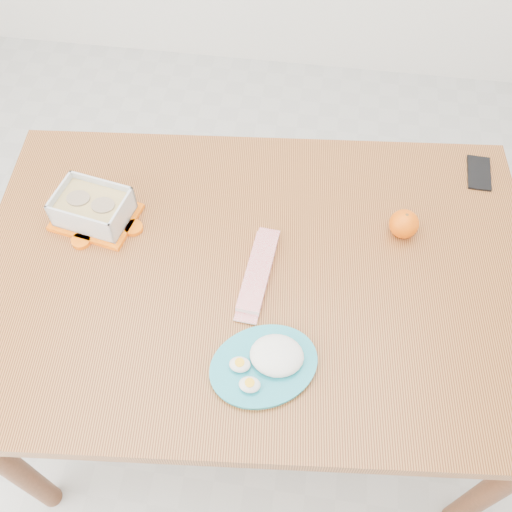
# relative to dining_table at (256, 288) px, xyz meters

# --- Properties ---
(ground) EXTENTS (3.50, 3.50, 0.00)m
(ground) POSITION_rel_dining_table_xyz_m (-0.19, 0.05, -0.67)
(ground) COLOR #B7B7B2
(ground) RESTS_ON ground
(dining_table) EXTENTS (1.45, 1.04, 0.75)m
(dining_table) POSITION_rel_dining_table_xyz_m (0.00, 0.00, 0.00)
(dining_table) COLOR #AC6930
(dining_table) RESTS_ON ground
(food_container) EXTENTS (0.23, 0.19, 0.09)m
(food_container) POSITION_rel_dining_table_xyz_m (-0.43, 0.10, 0.13)
(food_container) COLOR #FF6607
(food_container) RESTS_ON dining_table
(orange_fruit) EXTENTS (0.07, 0.07, 0.07)m
(orange_fruit) POSITION_rel_dining_table_xyz_m (0.35, 0.16, 0.12)
(orange_fruit) COLOR #E25E04
(orange_fruit) RESTS_ON dining_table
(rice_plate) EXTENTS (0.32, 0.32, 0.06)m
(rice_plate) POSITION_rel_dining_table_xyz_m (0.06, -0.24, 0.10)
(rice_plate) COLOR teal
(rice_plate) RESTS_ON dining_table
(candy_bar) EXTENTS (0.07, 0.23, 0.02)m
(candy_bar) POSITION_rel_dining_table_xyz_m (0.01, -0.01, 0.09)
(candy_bar) COLOR red
(candy_bar) RESTS_ON dining_table
(smartphone) EXTENTS (0.07, 0.13, 0.01)m
(smartphone) POSITION_rel_dining_table_xyz_m (0.56, 0.40, 0.09)
(smartphone) COLOR black
(smartphone) RESTS_ON dining_table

